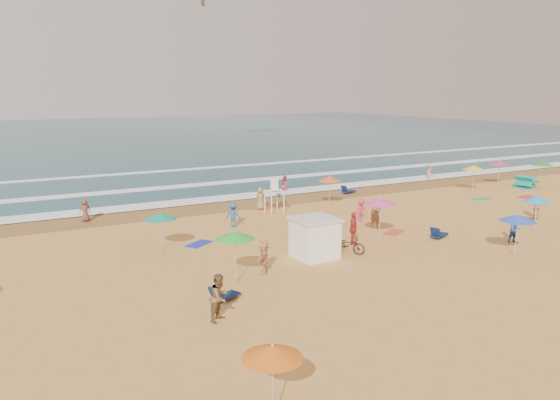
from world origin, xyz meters
TOP-DOWN VIEW (x-y plane):
  - ground at (0.00, 0.00)m, footprint 220.00×220.00m
  - ocean at (0.00, 84.00)m, footprint 220.00×140.00m
  - wet_sand at (0.00, 12.50)m, footprint 220.00×220.00m
  - surf_foam at (0.00, 21.32)m, footprint 200.00×18.70m
  - cabana at (-3.42, -1.69)m, footprint 2.00×2.00m
  - cabana_roof at (-3.42, -1.69)m, footprint 2.20×2.20m
  - bicycle at (-1.52, -1.99)m, footprint 1.71×1.86m
  - lifeguard_stand at (-0.20, 8.70)m, footprint 1.20×1.20m
  - beach_umbrellas at (0.75, -1.72)m, footprint 53.03×24.59m
  - loungers at (9.71, -4.23)m, footprint 45.77×27.46m
  - towels at (3.11, -1.42)m, footprint 51.89×25.18m
  - popup_tents at (21.84, 1.67)m, footprint 7.78×12.81m
  - beachgoers at (-0.74, 3.68)m, footprint 50.05×23.87m

SIDE VIEW (x-z plane):
  - ground at x=0.00m, z-range 0.00..0.00m
  - ocean at x=0.00m, z-range -0.09..0.09m
  - wet_sand at x=0.00m, z-range 0.01..0.01m
  - towels at x=3.11m, z-range 0.00..0.03m
  - surf_foam at x=0.00m, z-range 0.08..0.12m
  - loungers at x=9.71m, z-range 0.00..0.34m
  - bicycle at x=-1.52m, z-range 0.00..0.99m
  - popup_tents at x=21.84m, z-range 0.00..1.20m
  - beachgoers at x=-0.74m, z-range -0.27..1.87m
  - cabana at x=-3.42m, z-range 0.00..2.00m
  - lifeguard_stand at x=-0.20m, z-range 0.00..2.10m
  - cabana_roof at x=-3.42m, z-range 2.00..2.12m
  - beach_umbrellas at x=0.75m, z-range 1.73..2.53m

